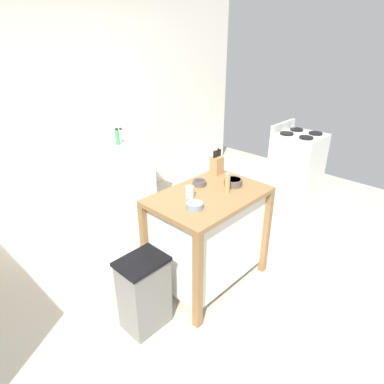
# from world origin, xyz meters

# --- Properties ---
(ground_plane) EXTENTS (6.95, 6.95, 0.00)m
(ground_plane) POSITION_xyz_m (0.00, 0.00, 0.00)
(ground_plane) COLOR #BCB29E
(ground_plane) RESTS_ON ground
(wall_back) EXTENTS (5.95, 0.10, 2.60)m
(wall_back) POSITION_xyz_m (0.00, 2.02, 1.30)
(wall_back) COLOR silver
(wall_back) RESTS_ON ground
(kitchen_island) EXTENTS (1.01, 0.68, 0.91)m
(kitchen_island) POSITION_xyz_m (0.14, -0.11, 0.51)
(kitchen_island) COLOR olive
(kitchen_island) RESTS_ON ground
(knife_block) EXTENTS (0.11, 0.09, 0.25)m
(knife_block) POSITION_xyz_m (0.52, 0.13, 1.00)
(knife_block) COLOR #AD7F4C
(knife_block) RESTS_ON kitchen_island
(bowl_ceramic_small) EXTENTS (0.13, 0.13, 0.05)m
(bowl_ceramic_small) POSITION_xyz_m (-0.13, -0.20, 0.93)
(bowl_ceramic_small) COLOR gray
(bowl_ceramic_small) RESTS_ON kitchen_island
(bowl_ceramic_wide) EXTENTS (0.16, 0.16, 0.06)m
(bowl_ceramic_wide) POSITION_xyz_m (0.41, -0.15, 0.94)
(bowl_ceramic_wide) COLOR #564C47
(bowl_ceramic_wide) RESTS_ON kitchen_island
(bowl_stoneware_deep) EXTENTS (0.12, 0.12, 0.05)m
(bowl_stoneware_deep) POSITION_xyz_m (0.21, 0.07, 0.93)
(bowl_stoneware_deep) COLOR #564C47
(bowl_stoneware_deep) RESTS_ON kitchen_island
(drinking_cup) EXTENTS (0.07, 0.07, 0.10)m
(drinking_cup) POSITION_xyz_m (-0.02, -0.04, 0.96)
(drinking_cup) COLOR silver
(drinking_cup) RESTS_ON kitchen_island
(pepper_grinder) EXTENTS (0.04, 0.04, 0.18)m
(pepper_grinder) POSITION_xyz_m (0.26, -0.20, 0.99)
(pepper_grinder) COLOR tan
(pepper_grinder) RESTS_ON kitchen_island
(trash_bin) EXTENTS (0.36, 0.28, 0.63)m
(trash_bin) POSITION_xyz_m (-0.61, -0.11, 0.32)
(trash_bin) COLOR slate
(trash_bin) RESTS_ON ground
(sink_counter) EXTENTS (1.77, 0.60, 0.89)m
(sink_counter) POSITION_xyz_m (-0.09, 1.67, 0.45)
(sink_counter) COLOR white
(sink_counter) RESTS_ON ground
(sink_faucet) EXTENTS (0.02, 0.02, 0.22)m
(sink_faucet) POSITION_xyz_m (-0.09, 1.81, 1.00)
(sink_faucet) COLOR #B7BCC1
(sink_faucet) RESTS_ON sink_counter
(bottle_spray_cleaner) EXTENTS (0.06, 0.06, 0.21)m
(bottle_spray_cleaner) POSITION_xyz_m (0.44, 1.64, 0.98)
(bottle_spray_cleaner) COLOR green
(bottle_spray_cleaner) RESTS_ON sink_counter
(bottle_dish_soap) EXTENTS (0.06, 0.06, 0.17)m
(bottle_dish_soap) POSITION_xyz_m (0.57, 1.74, 0.96)
(bottle_dish_soap) COLOR white
(bottle_dish_soap) RESTS_ON sink_counter
(stove) EXTENTS (0.60, 0.60, 1.01)m
(stove) POSITION_xyz_m (2.43, 0.21, 0.45)
(stove) COLOR silver
(stove) RESTS_ON ground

